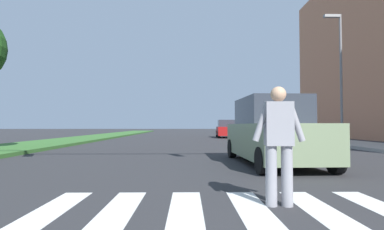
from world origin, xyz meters
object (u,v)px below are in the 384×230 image
(suv_crossing, at_px, (272,132))
(street_lamp_right, at_px, (339,66))
(pedestrian_performer, at_px, (279,140))
(sedan_midblock, at_px, (227,129))

(suv_crossing, bearing_deg, street_lamp_right, 53.08)
(street_lamp_right, relative_size, suv_crossing, 1.60)
(pedestrian_performer, height_order, sedan_midblock, pedestrian_performer)
(suv_crossing, xyz_separation_m, sedan_midblock, (1.12, 18.91, -0.17))
(sedan_midblock, bearing_deg, suv_crossing, -93.38)
(street_lamp_right, bearing_deg, suv_crossing, -126.92)
(street_lamp_right, height_order, sedan_midblock, street_lamp_right)
(pedestrian_performer, xyz_separation_m, sedan_midblock, (2.33, 23.53, -0.17))
(street_lamp_right, bearing_deg, sedan_midblock, 116.57)
(street_lamp_right, relative_size, pedestrian_performer, 4.44)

